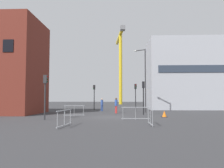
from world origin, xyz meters
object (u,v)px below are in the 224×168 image
Objects in this scene: traffic_light_island at (136,93)px; pedestrian_waiting at (102,104)px; traffic_light_corner at (143,92)px; pedestrian_walking at (116,104)px; streetlamp_tall at (144,76)px; construction_crane at (120,56)px; traffic_light_near at (45,89)px; traffic_light_far at (94,93)px; traffic_cone_on_verge at (164,114)px.

traffic_light_island is 4.91m from pedestrian_waiting.
traffic_light_corner is 4.10m from pedestrian_walking.
traffic_light_corner is (-0.50, -3.88, -2.21)m from streetlamp_tall.
pedestrian_walking is at bearing -64.00° from pedestrian_waiting.
construction_crane is 34.14m from traffic_light_island.
traffic_light_near reaches higher than traffic_light_island.
streetlamp_tall is at bearing -39.75° from traffic_light_far.
pedestrian_waiting reaches higher than traffic_cone_on_verge.
pedestrian_waiting is at bearing 127.53° from traffic_light_corner.
streetlamp_tall is 3.40m from traffic_light_island.
traffic_light_island is at bearing 103.44° from traffic_cone_on_verge.
traffic_cone_on_verge is at bearing -53.77° from pedestrian_waiting.
construction_crane reaches higher than traffic_light_island.
traffic_cone_on_verge is (8.30, -12.44, -2.30)m from traffic_light_far.
traffic_light_near reaches higher than traffic_light_corner.
traffic_light_corner is at bearing 122.81° from traffic_cone_on_verge.
construction_crane is 31.13m from traffic_light_far.
traffic_light_corner is at bearing -97.37° from streetlamp_tall.
construction_crane is 34.45m from pedestrian_waiting.
traffic_light_near is at bearing -106.93° from pedestrian_waiting.
traffic_cone_on_verge is at bearing -46.82° from pedestrian_walking.
construction_crane is at bearing 95.97° from traffic_cone_on_verge.
pedestrian_walking reaches higher than traffic_cone_on_verge.
traffic_light_near is at bearing -98.09° from construction_crane.
traffic_light_far is 2.06× the size of pedestrian_walking.
traffic_light_island is 9.57m from traffic_cone_on_verge.
traffic_light_island is at bearing -86.18° from construction_crane.
traffic_light_far is at bearing 140.25° from streetlamp_tall.
traffic_cone_on_verge is at bearing -84.03° from construction_crane.
pedestrian_waiting is 2.96× the size of traffic_cone_on_verge.
traffic_light_near is 1.01× the size of traffic_light_island.
traffic_light_near reaches higher than traffic_cone_on_verge.
construction_crane is 11.09× the size of pedestrian_walking.
traffic_light_island is (2.15, -32.13, -11.34)m from construction_crane.
traffic_cone_on_verge is (1.22, -6.56, -4.39)m from streetlamp_tall.
traffic_light_corner is 1.96× the size of pedestrian_walking.
traffic_light_near is 10.58m from traffic_light_corner.
pedestrian_waiting is at bearing 153.79° from streetlamp_tall.
pedestrian_waiting is at bearing -64.79° from traffic_light_far.
pedestrian_waiting is (-4.67, 0.27, -1.51)m from traffic_light_island.
streetlamp_tall is at bearing -84.90° from construction_crane.
traffic_light_near is 11.27m from traffic_cone_on_verge.
traffic_cone_on_verge is at bearing -56.30° from traffic_light_far.
traffic_light_near is at bearing -163.79° from traffic_cone_on_verge.
streetlamp_tall is 2.14× the size of traffic_light_island.
streetlamp_tall is at bearing -69.30° from traffic_light_island.
traffic_light_island is (8.44, 12.13, -0.01)m from traffic_light_near.
traffic_light_island is 1.04× the size of traffic_light_corner.
pedestrian_waiting is at bearing 176.65° from traffic_light_island.
traffic_light_far reaches higher than traffic_cone_on_verge.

